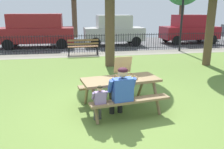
{
  "coord_description": "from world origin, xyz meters",
  "views": [
    {
      "loc": [
        -0.94,
        -4.94,
        2.34
      ],
      "look_at": [
        0.1,
        0.71,
        0.75
      ],
      "focal_mm": 37.8,
      "sensor_mm": 36.0,
      "label": 1
    }
  ],
  "objects_px": {
    "pizza_box_open": "(125,73)",
    "parked_car_far_right": "(189,29)",
    "lamp_post_walkway": "(183,8)",
    "parked_car_right": "(114,30)",
    "park_bench_center": "(83,47)",
    "parked_car_center": "(37,30)",
    "adult_at_table": "(121,91)",
    "child_at_table": "(99,100)",
    "picnic_table_foreground": "(121,86)"
  },
  "relations": [
    {
      "from": "pizza_box_open",
      "to": "parked_car_far_right",
      "type": "relative_size",
      "value": 0.14
    },
    {
      "from": "adult_at_table",
      "to": "parked_car_far_right",
      "type": "xyz_separation_m",
      "value": [
        7.39,
        10.94,
        0.35
      ]
    },
    {
      "from": "pizza_box_open",
      "to": "adult_at_table",
      "type": "relative_size",
      "value": 0.46
    },
    {
      "from": "parked_car_center",
      "to": "parked_car_right",
      "type": "bearing_deg",
      "value": 0.0
    },
    {
      "from": "picnic_table_foreground",
      "to": "adult_at_table",
      "type": "height_order",
      "value": "adult_at_table"
    },
    {
      "from": "picnic_table_foreground",
      "to": "adult_at_table",
      "type": "bearing_deg",
      "value": -101.62
    },
    {
      "from": "lamp_post_walkway",
      "to": "parked_car_right",
      "type": "bearing_deg",
      "value": 139.02
    },
    {
      "from": "adult_at_table",
      "to": "park_bench_center",
      "type": "distance_m",
      "value": 7.76
    },
    {
      "from": "pizza_box_open",
      "to": "parked_car_far_right",
      "type": "distance_m",
      "value": 12.56
    },
    {
      "from": "adult_at_table",
      "to": "pizza_box_open",
      "type": "bearing_deg",
      "value": 69.71
    },
    {
      "from": "picnic_table_foreground",
      "to": "parked_car_far_right",
      "type": "bearing_deg",
      "value": 55.05
    },
    {
      "from": "pizza_box_open",
      "to": "park_bench_center",
      "type": "xyz_separation_m",
      "value": [
        -0.55,
        7.13,
        -0.45
      ]
    },
    {
      "from": "adult_at_table",
      "to": "parked_car_far_right",
      "type": "height_order",
      "value": "parked_car_far_right"
    },
    {
      "from": "picnic_table_foreground",
      "to": "pizza_box_open",
      "type": "xyz_separation_m",
      "value": [
        0.12,
        0.1,
        0.27
      ]
    },
    {
      "from": "park_bench_center",
      "to": "parked_car_center",
      "type": "relative_size",
      "value": 0.35
    },
    {
      "from": "pizza_box_open",
      "to": "lamp_post_walkway",
      "type": "xyz_separation_m",
      "value": [
        5.06,
        7.41,
        1.53
      ]
    },
    {
      "from": "parked_car_center",
      "to": "parked_car_right",
      "type": "height_order",
      "value": "parked_car_center"
    },
    {
      "from": "park_bench_center",
      "to": "picnic_table_foreground",
      "type": "bearing_deg",
      "value": -86.62
    },
    {
      "from": "picnic_table_foreground",
      "to": "parked_car_right",
      "type": "xyz_separation_m",
      "value": [
        1.83,
        10.42,
        0.41
      ]
    },
    {
      "from": "park_bench_center",
      "to": "parked_car_far_right",
      "type": "relative_size",
      "value": 0.41
    },
    {
      "from": "pizza_box_open",
      "to": "park_bench_center",
      "type": "height_order",
      "value": "pizza_box_open"
    },
    {
      "from": "adult_at_table",
      "to": "parked_car_center",
      "type": "relative_size",
      "value": 0.26
    },
    {
      "from": "park_bench_center",
      "to": "parked_car_far_right",
      "type": "bearing_deg",
      "value": 22.49
    },
    {
      "from": "pizza_box_open",
      "to": "lamp_post_walkway",
      "type": "bearing_deg",
      "value": 55.68
    },
    {
      "from": "parked_car_right",
      "to": "park_bench_center",
      "type": "bearing_deg",
      "value": -125.33
    },
    {
      "from": "pizza_box_open",
      "to": "parked_car_center",
      "type": "distance_m",
      "value": 10.82
    },
    {
      "from": "lamp_post_walkway",
      "to": "parked_car_right",
      "type": "xyz_separation_m",
      "value": [
        -3.35,
        2.91,
        -1.38
      ]
    },
    {
      "from": "parked_car_far_right",
      "to": "park_bench_center",
      "type": "bearing_deg",
      "value": -157.51
    },
    {
      "from": "park_bench_center",
      "to": "parked_car_center",
      "type": "distance_m",
      "value": 4.22
    },
    {
      "from": "adult_at_table",
      "to": "lamp_post_walkway",
      "type": "height_order",
      "value": "lamp_post_walkway"
    },
    {
      "from": "pizza_box_open",
      "to": "lamp_post_walkway",
      "type": "height_order",
      "value": "lamp_post_walkway"
    },
    {
      "from": "child_at_table",
      "to": "pizza_box_open",
      "type": "bearing_deg",
      "value": 45.0
    },
    {
      "from": "lamp_post_walkway",
      "to": "parked_car_right",
      "type": "distance_m",
      "value": 4.64
    },
    {
      "from": "child_at_table",
      "to": "lamp_post_walkway",
      "type": "height_order",
      "value": "lamp_post_walkway"
    },
    {
      "from": "parked_car_right",
      "to": "parked_car_far_right",
      "type": "relative_size",
      "value": 1.0
    },
    {
      "from": "parked_car_right",
      "to": "pizza_box_open",
      "type": "bearing_deg",
      "value": -99.43
    },
    {
      "from": "child_at_table",
      "to": "parked_car_center",
      "type": "distance_m",
      "value": 11.33
    },
    {
      "from": "picnic_table_foreground",
      "to": "parked_car_right",
      "type": "bearing_deg",
      "value": 80.01
    },
    {
      "from": "lamp_post_walkway",
      "to": "parked_car_far_right",
      "type": "height_order",
      "value": "lamp_post_walkway"
    },
    {
      "from": "park_bench_center",
      "to": "parked_car_center",
      "type": "height_order",
      "value": "parked_car_center"
    },
    {
      "from": "parked_car_center",
      "to": "parked_car_far_right",
      "type": "height_order",
      "value": "parked_car_center"
    },
    {
      "from": "child_at_table",
      "to": "parked_car_right",
      "type": "distance_m",
      "value": 11.31
    },
    {
      "from": "pizza_box_open",
      "to": "park_bench_center",
      "type": "bearing_deg",
      "value": 94.39
    },
    {
      "from": "adult_at_table",
      "to": "parked_car_right",
      "type": "distance_m",
      "value": 11.11
    },
    {
      "from": "adult_at_table",
      "to": "parked_car_right",
      "type": "bearing_deg",
      "value": 79.93
    },
    {
      "from": "park_bench_center",
      "to": "parked_car_far_right",
      "type": "xyz_separation_m",
      "value": [
        7.71,
        3.19,
        0.59
      ]
    },
    {
      "from": "adult_at_table",
      "to": "lamp_post_walkway",
      "type": "xyz_separation_m",
      "value": [
        5.29,
        8.03,
        1.73
      ]
    },
    {
      "from": "lamp_post_walkway",
      "to": "adult_at_table",
      "type": "bearing_deg",
      "value": -123.37
    },
    {
      "from": "pizza_box_open",
      "to": "parked_car_center",
      "type": "height_order",
      "value": "parked_car_center"
    },
    {
      "from": "parked_car_center",
      "to": "parked_car_far_right",
      "type": "distance_m",
      "value": 10.39
    }
  ]
}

